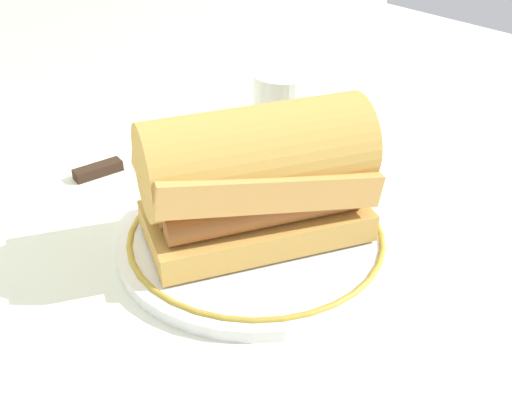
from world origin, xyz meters
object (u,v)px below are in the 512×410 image
at_px(drinking_glass, 282,113).
at_px(butter_knife, 124,163).
at_px(plate, 256,238).
at_px(sausage_sandwich, 256,175).

distance_m(drinking_glass, butter_knife, 0.20).
relative_size(plate, sausage_sandwich, 1.16).
xyz_separation_m(plate, butter_knife, (-0.00, 0.21, -0.00)).
height_order(sausage_sandwich, drinking_glass, sausage_sandwich).
distance_m(plate, drinking_glass, 0.22).
bearing_deg(drinking_glass, butter_knife, 154.70).
height_order(sausage_sandwich, butter_knife, sausage_sandwich).
distance_m(sausage_sandwich, butter_knife, 0.23).
xyz_separation_m(plate, drinking_glass, (0.17, 0.13, 0.03)).
bearing_deg(sausage_sandwich, drinking_glass, 62.26).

